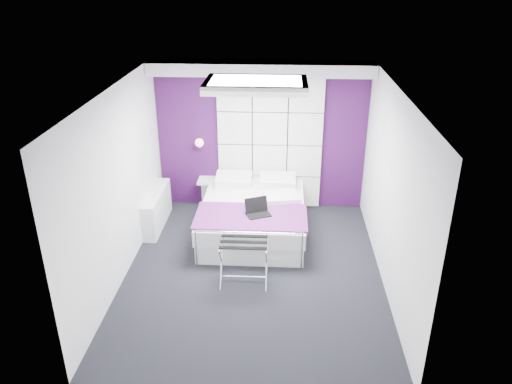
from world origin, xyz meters
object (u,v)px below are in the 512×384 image
(bed, at_px, (253,216))
(wall_lamp, at_px, (200,142))
(laptop, at_px, (258,210))
(radiator, at_px, (157,209))
(luggage_rack, at_px, (244,261))
(nightstand, at_px, (210,181))

(bed, bearing_deg, wall_lamp, 136.36)
(bed, distance_m, laptop, 0.55)
(radiator, xyz_separation_m, bed, (1.61, -0.17, -0.00))
(bed, bearing_deg, luggage_rack, -91.64)
(wall_lamp, relative_size, laptop, 0.43)
(wall_lamp, distance_m, luggage_rack, 2.64)
(radiator, relative_size, bed, 0.59)
(wall_lamp, height_order, bed, wall_lamp)
(luggage_rack, xyz_separation_m, laptop, (0.15, 0.94, 0.31))
(bed, xyz_separation_m, nightstand, (-0.81, 0.89, 0.22))
(wall_lamp, xyz_separation_m, luggage_rack, (0.93, -2.29, -0.91))
(bed, height_order, nightstand, bed)
(wall_lamp, height_order, luggage_rack, wall_lamp)
(radiator, distance_m, luggage_rack, 2.20)
(bed, relative_size, luggage_rack, 3.18)
(nightstand, relative_size, luggage_rack, 0.67)
(wall_lamp, relative_size, nightstand, 0.35)
(radiator, height_order, laptop, laptop)
(bed, height_order, luggage_rack, bed)
(wall_lamp, xyz_separation_m, nightstand, (0.16, -0.04, -0.70))
(nightstand, relative_size, laptop, 1.22)
(luggage_rack, bearing_deg, bed, 88.01)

